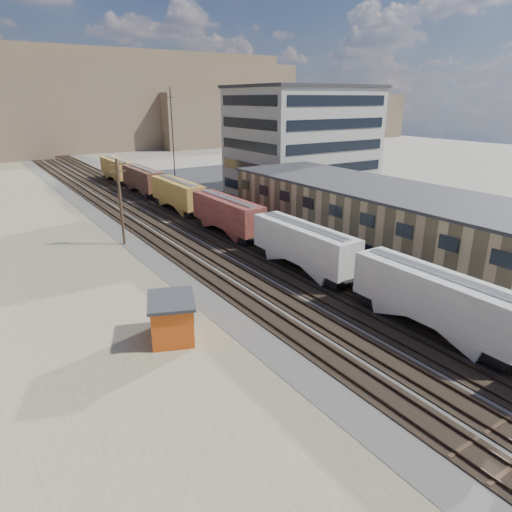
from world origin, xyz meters
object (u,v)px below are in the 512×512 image
freight_train (261,227)px  utility_pole_north (120,200)px  parked_car_blue (311,200)px  maintenance_shed (172,318)px

freight_train → utility_pole_north: utility_pole_north is taller
parked_car_blue → freight_train: bearing=-170.5°
freight_train → maintenance_shed: (-16.36, -13.20, -1.22)m
maintenance_shed → parked_car_blue: maintenance_shed is taller
maintenance_shed → freight_train: bearing=38.9°
parked_car_blue → utility_pole_north: bearing=160.2°
freight_train → parked_car_blue: size_ratio=23.04×
freight_train → parked_car_blue: (19.89, 15.10, -2.07)m
maintenance_shed → parked_car_blue: size_ratio=0.98×
parked_car_blue → maintenance_shed: bearing=-169.7°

